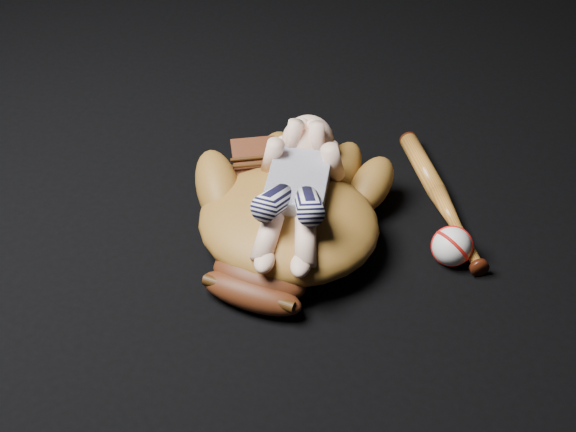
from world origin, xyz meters
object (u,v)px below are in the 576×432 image
Objects in this scene: baseball_bat at (441,199)px; baseball_glove at (288,216)px; newborn_baby at (296,188)px; baseball at (452,246)px.

baseball_glove is at bearing -145.06° from baseball_bat.
newborn_baby is 5.29× the size of baseball.
baseball_glove is 1.16× the size of baseball_bat.
baseball is (0.03, -0.15, 0.02)m from baseball_bat.
baseball reaches higher than baseball_bat.
baseball_bat is (0.26, 0.18, -0.05)m from baseball_glove.
baseball is at bearing -77.51° from baseball_bat.
baseball_glove is 0.32m from baseball_bat.
newborn_baby is 0.32m from baseball_bat.
baseball_glove reaches higher than baseball_bat.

